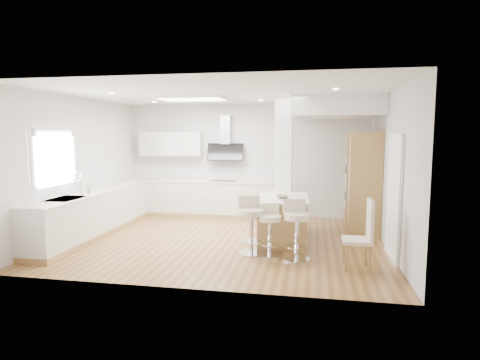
% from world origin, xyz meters
% --- Properties ---
extents(ground, '(6.00, 6.00, 0.00)m').
position_xyz_m(ground, '(0.00, 0.00, 0.00)').
color(ground, olive).
rests_on(ground, ground).
extents(ceiling, '(6.00, 5.00, 0.02)m').
position_xyz_m(ceiling, '(0.00, 0.00, 0.00)').
color(ceiling, white).
rests_on(ceiling, ground).
extents(wall_back, '(6.00, 0.04, 2.80)m').
position_xyz_m(wall_back, '(0.00, 2.50, 1.40)').
color(wall_back, beige).
rests_on(wall_back, ground).
extents(wall_left, '(0.04, 5.00, 2.80)m').
position_xyz_m(wall_left, '(-3.00, 0.00, 1.40)').
color(wall_left, beige).
rests_on(wall_left, ground).
extents(wall_right, '(0.04, 5.00, 2.80)m').
position_xyz_m(wall_right, '(3.00, 0.00, 1.40)').
color(wall_right, beige).
rests_on(wall_right, ground).
extents(skylight, '(4.10, 2.10, 0.06)m').
position_xyz_m(skylight, '(-0.79, 0.60, 2.77)').
color(skylight, white).
rests_on(skylight, ground).
extents(window_left, '(0.06, 1.28, 1.07)m').
position_xyz_m(window_left, '(-2.96, -0.90, 1.69)').
color(window_left, white).
rests_on(window_left, ground).
extents(doorway_right, '(0.05, 1.00, 2.10)m').
position_xyz_m(doorway_right, '(2.97, -0.60, 1.00)').
color(doorway_right, '#433A34').
rests_on(doorway_right, ground).
extents(counter_left, '(0.63, 4.50, 1.35)m').
position_xyz_m(counter_left, '(-2.70, 0.23, 0.46)').
color(counter_left, '#A78147').
rests_on(counter_left, ground).
extents(counter_back, '(3.62, 0.63, 2.50)m').
position_xyz_m(counter_back, '(-0.91, 2.22, 0.70)').
color(counter_back, '#A78147').
rests_on(counter_back, ground).
extents(pillar, '(0.35, 0.35, 2.80)m').
position_xyz_m(pillar, '(1.05, 0.95, 1.40)').
color(pillar, white).
rests_on(pillar, ground).
extents(soffit, '(1.78, 2.20, 0.40)m').
position_xyz_m(soffit, '(2.10, 1.40, 2.60)').
color(soffit, white).
rests_on(soffit, ground).
extents(oven_column, '(0.63, 1.21, 2.10)m').
position_xyz_m(oven_column, '(2.68, 1.23, 1.05)').
color(oven_column, '#A78147').
rests_on(oven_column, ground).
extents(peninsula, '(1.01, 1.47, 0.94)m').
position_xyz_m(peninsula, '(1.11, 0.08, 0.44)').
color(peninsula, '#A78147').
rests_on(peninsula, ground).
extents(bar_stool_a, '(0.59, 0.59, 0.99)m').
position_xyz_m(bar_stool_a, '(0.63, -0.79, 0.56)').
color(bar_stool_a, silver).
rests_on(bar_stool_a, ground).
extents(bar_stool_b, '(0.47, 0.47, 0.88)m').
position_xyz_m(bar_stool_b, '(0.96, -0.82, 0.49)').
color(bar_stool_b, silver).
rests_on(bar_stool_b, ground).
extents(bar_stool_c, '(0.57, 0.57, 0.98)m').
position_xyz_m(bar_stool_c, '(1.41, -0.98, 0.55)').
color(bar_stool_c, silver).
rests_on(bar_stool_c, ground).
extents(dining_chair, '(0.44, 0.44, 1.08)m').
position_xyz_m(dining_chair, '(2.43, -1.27, 0.58)').
color(dining_chair, beige).
rests_on(dining_chair, ground).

